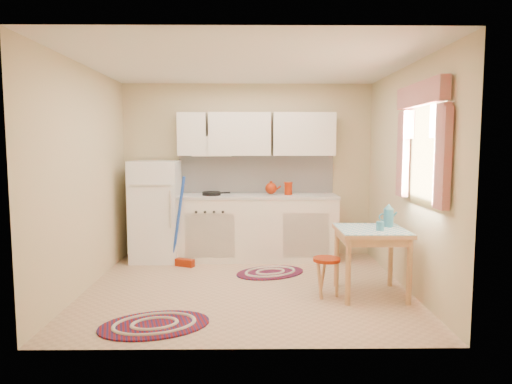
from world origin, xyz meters
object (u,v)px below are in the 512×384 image
fridge (156,211)px  stool (326,277)px  table (371,262)px  base_cabinets (256,228)px

fridge → stool: (2.14, -1.58, -0.49)m
fridge → table: bearing=-30.4°
base_cabinets → table: (1.22, -1.59, -0.08)m
fridge → stool: 2.71m
fridge → stool: size_ratio=3.33×
fridge → table: (2.62, -1.54, -0.34)m
base_cabinets → table: 2.01m
fridge → base_cabinets: bearing=2.0°
fridge → base_cabinets: 1.43m
fridge → stool: fridge is taller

